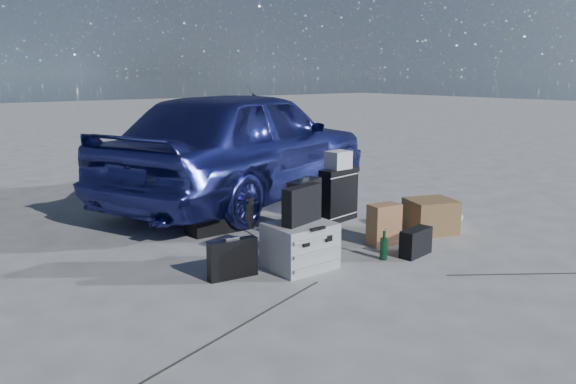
% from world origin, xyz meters
% --- Properties ---
extents(ground, '(60.00, 60.00, 0.00)m').
position_xyz_m(ground, '(0.00, 0.00, 0.00)').
color(ground, '#BAB9B5').
rests_on(ground, ground).
extents(car, '(4.47, 3.10, 1.41)m').
position_xyz_m(car, '(0.49, 2.49, 0.71)').
color(car, '#323894').
rests_on(car, ground).
extents(pelican_case, '(0.52, 0.42, 0.38)m').
position_xyz_m(pelican_case, '(-0.55, 0.11, 0.19)').
color(pelican_case, '#B0B2B6').
rests_on(pelican_case, ground).
extents(laptop_bag, '(0.42, 0.20, 0.31)m').
position_xyz_m(laptop_bag, '(-0.53, 0.11, 0.53)').
color(laptop_bag, black).
rests_on(laptop_bag, pelican_case).
extents(briefcase, '(0.40, 0.14, 0.31)m').
position_xyz_m(briefcase, '(-1.12, 0.25, 0.15)').
color(briefcase, black).
rests_on(briefcase, ground).
extents(suitcase_left, '(0.45, 0.30, 0.55)m').
position_xyz_m(suitcase_left, '(0.08, 0.83, 0.28)').
color(suitcase_left, black).
rests_on(suitcase_left, ground).
extents(suitcase_right, '(0.50, 0.25, 0.57)m').
position_xyz_m(suitcase_right, '(0.72, 1.04, 0.29)').
color(suitcase_right, black).
rests_on(suitcase_right, ground).
extents(white_carton, '(0.25, 0.20, 0.19)m').
position_xyz_m(white_carton, '(0.70, 1.03, 0.67)').
color(white_carton, silver).
rests_on(white_carton, suitcase_right).
extents(duffel_bag, '(0.65, 0.29, 0.32)m').
position_xyz_m(duffel_bag, '(-0.52, 1.46, 0.16)').
color(duffel_bag, black).
rests_on(duffel_bag, ground).
extents(flat_box_white, '(0.43, 0.38, 0.06)m').
position_xyz_m(flat_box_white, '(-0.52, 1.46, 0.36)').
color(flat_box_white, silver).
rests_on(flat_box_white, duffel_bag).
extents(flat_box_black, '(0.30, 0.26, 0.06)m').
position_xyz_m(flat_box_black, '(-0.54, 1.46, 0.42)').
color(flat_box_black, black).
rests_on(flat_box_black, flat_box_white).
extents(kraft_bag, '(0.31, 0.21, 0.38)m').
position_xyz_m(kraft_bag, '(0.46, 0.14, 0.19)').
color(kraft_bag, '#A9734A').
rests_on(kraft_bag, ground).
extents(cardboard_box, '(0.56, 0.52, 0.34)m').
position_xyz_m(cardboard_box, '(1.14, 0.13, 0.17)').
color(cardboard_box, olive).
rests_on(cardboard_box, ground).
extents(plastic_bag, '(0.31, 0.28, 0.16)m').
position_xyz_m(plastic_bag, '(1.55, 0.19, 0.08)').
color(plastic_bag, silver).
rests_on(plastic_bag, ground).
extents(messenger_bag, '(0.36, 0.18, 0.24)m').
position_xyz_m(messenger_bag, '(0.44, -0.26, 0.12)').
color(messenger_bag, black).
rests_on(messenger_bag, ground).
extents(green_bottle, '(0.07, 0.07, 0.26)m').
position_xyz_m(green_bottle, '(0.14, -0.16, 0.13)').
color(green_bottle, black).
rests_on(green_bottle, ground).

